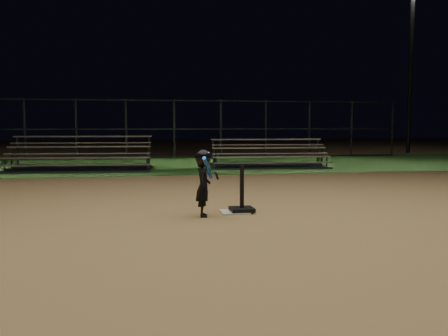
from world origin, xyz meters
TOP-DOWN VIEW (x-y plane):
  - ground at (0.00, 0.00)m, footprint 80.00×80.00m
  - grass_strip at (0.00, 10.00)m, footprint 60.00×8.00m
  - home_plate at (0.00, 0.00)m, footprint 0.45×0.45m
  - batting_tee at (0.12, -0.01)m, footprint 0.38×0.38m
  - child_batter at (-0.55, -0.25)m, footprint 0.39×0.58m
  - bleacher_left at (-3.33, 8.13)m, footprint 4.55×2.48m
  - bleacher_right at (2.83, 8.18)m, footprint 4.00×2.18m
  - backstop_fence at (0.00, 13.00)m, footprint 20.08×0.08m
  - light_pole_right at (12.00, 14.94)m, footprint 0.90×0.53m

SIDE VIEW (x-z plane):
  - ground at x=0.00m, z-range 0.00..0.00m
  - grass_strip at x=0.00m, z-range 0.00..0.01m
  - home_plate at x=0.00m, z-range 0.00..0.02m
  - batting_tee at x=0.12m, z-range -0.22..0.53m
  - bleacher_right at x=2.83m, z-range -0.28..0.67m
  - bleacher_left at x=-3.33m, z-range -0.32..0.76m
  - child_batter at x=-0.55m, z-range 0.03..1.10m
  - backstop_fence at x=0.00m, z-range 0.00..2.50m
  - light_pole_right at x=12.00m, z-range 0.80..9.10m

